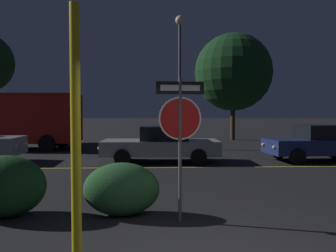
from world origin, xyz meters
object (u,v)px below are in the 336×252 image
stop_sign (180,121)px  yellow_pole_left (76,143)px  delivery_truck (20,118)px  tree_0 (233,72)px  passing_car_3 (317,143)px  street_lamp (180,60)px  passing_car_2 (161,144)px  hedge_bush_1 (6,186)px  hedge_bush_2 (122,189)px

stop_sign → yellow_pole_left: yellow_pole_left is taller
delivery_truck → tree_0: (12.71, 5.57, 3.18)m
passing_car_3 → tree_0: bearing=1.5°
passing_car_3 → street_lamp: (-5.15, 4.69, 4.01)m
yellow_pole_left → passing_car_2: bearing=82.9°
yellow_pole_left → hedge_bush_1: size_ratio=2.18×
stop_sign → delivery_truck: 14.19m
hedge_bush_1 → tree_0: bearing=64.2°
delivery_truck → tree_0: bearing=-63.9°
stop_sign → hedge_bush_1: 3.40m
street_lamp → tree_0: tree_0 is taller
tree_0 → passing_car_2: bearing=-116.9°
stop_sign → street_lamp: street_lamp is taller
stop_sign → street_lamp: (0.89, 11.80, 2.96)m
yellow_pole_left → tree_0: tree_0 is taller
yellow_pole_left → street_lamp: (2.21, 13.75, 3.16)m
yellow_pole_left → passing_car_2: (1.13, 9.01, -0.86)m
passing_car_3 → stop_sign: bearing=136.3°
yellow_pole_left → tree_0: 20.81m
hedge_bush_1 → stop_sign: bearing=-7.3°
tree_0 → passing_car_3: bearing=-85.1°
passing_car_2 → hedge_bush_2: bearing=173.5°
stop_sign → hedge_bush_2: stop_sign is taller
hedge_bush_1 → hedge_bush_2: bearing=-0.1°
street_lamp → tree_0: size_ratio=0.93×
hedge_bush_2 → passing_car_2: bearing=82.6°
hedge_bush_1 → passing_car_2: (2.96, 6.66, 0.13)m
yellow_pole_left → hedge_bush_2: size_ratio=2.21×
passing_car_2 → street_lamp: size_ratio=0.65×
stop_sign → passing_car_2: 7.14m
hedge_bush_2 → tree_0: tree_0 is taller
yellow_pole_left → street_lamp: size_ratio=0.44×
delivery_truck → street_lamp: size_ratio=0.83×
yellow_pole_left → tree_0: (6.45, 19.52, 3.27)m
hedge_bush_2 → tree_0: (6.19, 17.16, 4.33)m
hedge_bush_1 → delivery_truck: delivery_truck is taller
delivery_truck → passing_car_2: bearing=-121.3°
passing_car_3 → street_lamp: street_lamp is taller
delivery_truck → tree_0: size_ratio=0.77×
passing_car_2 → passing_car_3: 6.22m
street_lamp → hedge_bush_2: bearing=-99.7°
hedge_bush_1 → passing_car_3: bearing=36.1°
street_lamp → passing_car_2: bearing=-102.8°
passing_car_2 → street_lamp: street_lamp is taller
passing_car_3 → delivery_truck: (-13.61, 4.89, 0.93)m
stop_sign → tree_0: bearing=68.9°
yellow_pole_left → street_lamp: 14.28m
street_lamp → passing_car_3: bearing=-42.4°
hedge_bush_1 → street_lamp: (4.04, 11.40, 4.15)m
passing_car_3 → street_lamp: bearing=44.2°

